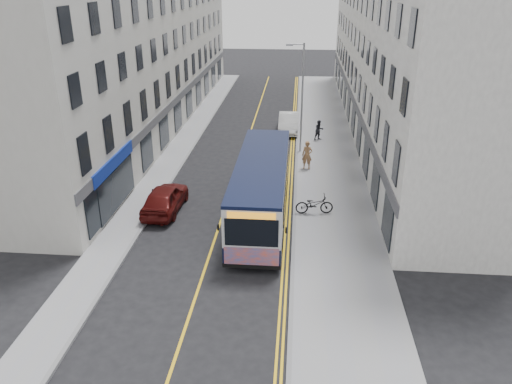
% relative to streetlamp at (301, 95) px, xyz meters
% --- Properties ---
extents(ground, '(140.00, 140.00, 0.00)m').
position_rel_streetlamp_xyz_m(ground, '(-4.17, -14.00, -4.38)').
color(ground, black).
rests_on(ground, ground).
extents(pavement_east, '(4.50, 64.00, 0.12)m').
position_rel_streetlamp_xyz_m(pavement_east, '(2.08, -2.00, -4.32)').
color(pavement_east, gray).
rests_on(pavement_east, ground).
extents(pavement_west, '(2.00, 64.00, 0.12)m').
position_rel_streetlamp_xyz_m(pavement_west, '(-9.17, -2.00, -4.32)').
color(pavement_west, gray).
rests_on(pavement_west, ground).
extents(kerb_east, '(0.18, 64.00, 0.13)m').
position_rel_streetlamp_xyz_m(kerb_east, '(-0.17, -2.00, -4.32)').
color(kerb_east, slate).
rests_on(kerb_east, ground).
extents(kerb_west, '(0.18, 64.00, 0.13)m').
position_rel_streetlamp_xyz_m(kerb_west, '(-8.17, -2.00, -4.32)').
color(kerb_west, slate).
rests_on(kerb_west, ground).
extents(road_centre_line, '(0.12, 64.00, 0.01)m').
position_rel_streetlamp_xyz_m(road_centre_line, '(-4.17, -2.00, -4.38)').
color(road_centre_line, yellow).
rests_on(road_centre_line, ground).
extents(road_dbl_yellow_inner, '(0.10, 64.00, 0.01)m').
position_rel_streetlamp_xyz_m(road_dbl_yellow_inner, '(-0.62, -2.00, -4.38)').
color(road_dbl_yellow_inner, yellow).
rests_on(road_dbl_yellow_inner, ground).
extents(road_dbl_yellow_outer, '(0.10, 64.00, 0.01)m').
position_rel_streetlamp_xyz_m(road_dbl_yellow_outer, '(-0.42, -2.00, -4.38)').
color(road_dbl_yellow_outer, yellow).
rests_on(road_dbl_yellow_outer, ground).
extents(terrace_east, '(6.00, 46.00, 13.00)m').
position_rel_streetlamp_xyz_m(terrace_east, '(7.33, 7.00, 2.12)').
color(terrace_east, white).
rests_on(terrace_east, ground).
extents(terrace_west, '(6.00, 46.00, 13.00)m').
position_rel_streetlamp_xyz_m(terrace_west, '(-13.17, 7.00, 2.12)').
color(terrace_west, beige).
rests_on(terrace_west, ground).
extents(streetlamp, '(1.32, 0.18, 8.00)m').
position_rel_streetlamp_xyz_m(streetlamp, '(0.00, 0.00, 0.00)').
color(streetlamp, '#989AA0').
rests_on(streetlamp, ground).
extents(city_bus, '(2.68, 11.50, 3.34)m').
position_rel_streetlamp_xyz_m(city_bus, '(-1.99, -11.19, -2.56)').
color(city_bus, black).
rests_on(city_bus, ground).
extents(bicycle, '(2.15, 0.96, 1.09)m').
position_rel_streetlamp_xyz_m(bicycle, '(0.90, -10.64, -3.72)').
color(bicycle, black).
rests_on(bicycle, pavement_east).
extents(pedestrian_near, '(0.78, 0.58, 1.94)m').
position_rel_streetlamp_xyz_m(pedestrian_near, '(0.54, -3.67, -3.29)').
color(pedestrian_near, '#976A44').
rests_on(pedestrian_near, pavement_east).
extents(pedestrian_far, '(0.97, 0.92, 1.59)m').
position_rel_streetlamp_xyz_m(pedestrian_far, '(1.55, 2.94, -3.47)').
color(pedestrian_far, black).
rests_on(pedestrian_far, pavement_east).
extents(car_white, '(1.67, 4.67, 1.53)m').
position_rel_streetlamp_xyz_m(car_white, '(-0.97, 5.40, -3.62)').
color(car_white, silver).
rests_on(car_white, ground).
extents(car_maroon, '(2.00, 4.61, 1.55)m').
position_rel_streetlamp_xyz_m(car_maroon, '(-7.49, -10.77, -3.61)').
color(car_maroon, '#4E0E0D').
rests_on(car_maroon, ground).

